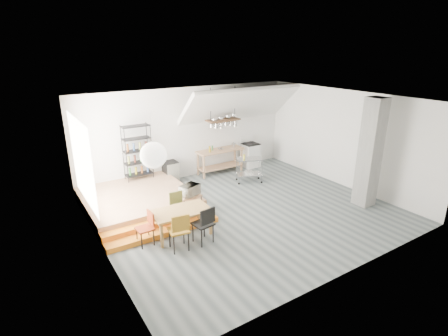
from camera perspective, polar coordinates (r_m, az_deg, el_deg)
floor at (r=10.19m, az=3.54°, el=-7.05°), size 8.00×8.00×0.00m
wall_back at (r=12.48m, az=-5.83°, el=5.69°), size 8.00×0.04×3.20m
wall_left at (r=8.03m, az=-20.02°, el=-3.24°), size 0.04×7.00×3.20m
wall_right at (r=12.31m, az=19.00°, el=4.53°), size 0.04×7.00×3.20m
ceiling at (r=9.23m, az=3.95°, el=11.05°), size 8.00×7.00×0.02m
slope_ceiling at (r=12.70m, az=2.66°, el=10.37°), size 4.40×1.44×1.32m
window_pane at (r=9.37m, az=-22.19°, el=0.96°), size 0.02×2.50×2.20m
platform at (r=10.71m, az=-13.89°, el=-5.09°), size 3.00×3.00×0.40m
step_lower at (r=9.12m, az=-9.68°, el=-10.23°), size 3.00×0.35×0.13m
step_upper at (r=9.37m, az=-10.57°, el=-8.95°), size 3.00×0.35×0.27m
concrete_column at (r=10.91m, az=22.74°, el=2.25°), size 0.50×0.50×3.20m
kitchen_counter at (r=12.96m, az=-0.64°, el=1.84°), size 1.80×0.60×0.91m
stove at (r=13.77m, az=4.30°, el=2.20°), size 0.60×0.60×1.18m
pot_rack at (r=12.45m, az=-0.00°, el=7.53°), size 1.20×0.50×1.43m
wire_shelving at (r=11.54m, az=-13.97°, el=2.67°), size 0.88×0.38×1.80m
microwave_shelf at (r=9.88m, az=-5.59°, el=-4.50°), size 0.60×0.40×0.16m
paper_lantern at (r=8.01m, az=-11.46°, el=2.07°), size 0.60×0.60×0.60m
dining_table at (r=8.79m, az=-7.05°, el=-7.29°), size 1.47×0.87×0.68m
chair_mustard at (r=8.16m, az=-7.28°, el=-9.81°), size 0.49×0.49×0.96m
chair_black at (r=8.39m, az=-3.16°, el=-8.80°), size 0.50×0.50×0.96m
chair_olive at (r=9.44m, az=-7.58°, el=-6.00°), size 0.41×0.41×0.86m
chair_red at (r=8.59m, az=-12.45°, el=-9.11°), size 0.39×0.39×0.83m
rolling_cart at (r=12.13m, az=4.16°, el=0.21°), size 0.98×0.78×0.86m
mini_fridge at (r=12.21m, az=-8.69°, el=-0.69°), size 0.46×0.46×0.78m
microwave at (r=9.81m, az=-5.62°, el=-3.60°), size 0.63×0.54×0.30m
bowl at (r=12.83m, az=-0.55°, el=3.10°), size 0.27×0.27×0.05m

